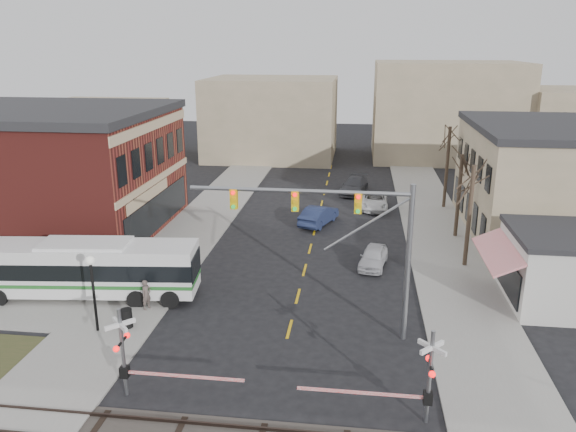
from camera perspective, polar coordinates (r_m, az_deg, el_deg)
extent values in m
plane|color=black|center=(28.03, -0.38, -13.37)|extent=(160.00, 160.00, 0.00)
cube|color=gray|center=(47.88, -8.48, -0.23)|extent=(5.00, 60.00, 0.12)
cube|color=gray|center=(46.57, 14.66, -1.12)|extent=(5.00, 60.00, 0.12)
cube|color=#2D231E|center=(22.99, -2.54, -20.78)|extent=(160.00, 0.08, 0.14)
cube|color=tan|center=(43.85, -13.21, 3.62)|extent=(0.10, 15.00, 0.50)
cube|color=tan|center=(43.10, -13.59, 8.93)|extent=(0.10, 15.00, 0.70)
cube|color=black|center=(44.48, -12.99, 0.49)|extent=(0.08, 13.00, 2.60)
cube|color=red|center=(33.85, 20.47, -3.36)|extent=(1.68, 6.00, 0.87)
cylinder|color=#382B21|center=(38.19, 17.93, -0.02)|extent=(0.28, 0.28, 6.75)
cylinder|color=#382B21|center=(43.98, 16.95, 1.98)|extent=(0.28, 0.28, 6.30)
cylinder|color=#382B21|center=(51.60, 15.84, 4.77)|extent=(0.28, 0.28, 7.20)
cube|color=silver|center=(34.47, -19.71, -4.96)|extent=(12.77, 3.99, 2.79)
cube|color=black|center=(34.40, -19.75, -4.66)|extent=(12.81, 4.03, 0.94)
cube|color=#216524|center=(34.70, -19.61, -5.95)|extent=(12.81, 4.03, 0.21)
cylinder|color=black|center=(34.97, -19.50, -6.97)|extent=(1.32, 2.81, 1.05)
cylinder|color=gray|center=(27.81, 12.08, -4.84)|extent=(0.28, 0.28, 8.00)
cylinder|color=gray|center=(26.74, 1.12, 2.56)|extent=(10.64, 0.20, 0.20)
cube|color=gold|center=(26.73, 7.14, 1.31)|extent=(0.35, 0.30, 1.00)
cube|color=gold|center=(26.89, 0.73, 1.54)|extent=(0.35, 0.30, 1.00)
cube|color=gold|center=(27.38, -5.52, 1.75)|extent=(0.35, 0.30, 1.00)
cylinder|color=gray|center=(24.81, -16.44, -13.18)|extent=(0.16, 0.16, 4.00)
cube|color=silver|center=(24.20, -16.70, -10.51)|extent=(1.00, 1.00, 0.18)
cube|color=silver|center=(24.20, -16.70, -10.51)|extent=(1.00, 1.00, 0.18)
sphere|color=#FF0C0C|center=(24.14, -17.06, -12.78)|extent=(0.26, 0.26, 0.26)
sphere|color=#FF0C0C|center=(25.01, -16.03, -11.57)|extent=(0.26, 0.26, 0.26)
cube|color=black|center=(25.27, -16.26, -14.94)|extent=(0.35, 0.35, 0.50)
cube|color=#FF0C0C|center=(24.43, -10.43, -15.71)|extent=(5.00, 0.10, 0.10)
cylinder|color=gray|center=(22.98, 14.18, -15.62)|extent=(0.16, 0.16, 4.00)
cube|color=silver|center=(22.31, 14.43, -12.81)|extent=(1.00, 1.00, 0.18)
cube|color=silver|center=(22.31, 14.43, -12.81)|extent=(1.00, 1.00, 0.18)
sphere|color=#FF0C0C|center=(22.25, 14.44, -15.30)|extent=(0.26, 0.26, 0.26)
sphere|color=#FF0C0C|center=(23.18, 14.12, -13.85)|extent=(0.26, 0.26, 0.26)
cube|color=black|center=(23.47, 14.01, -17.47)|extent=(0.35, 0.35, 0.50)
cube|color=#FF0C0C|center=(23.28, 7.35, -17.37)|extent=(5.00, 0.10, 0.10)
cylinder|color=black|center=(30.20, -19.09, -7.82)|extent=(0.14, 0.14, 3.70)
sphere|color=silver|center=(29.45, -19.46, -4.28)|extent=(0.44, 0.44, 0.44)
cylinder|color=black|center=(30.65, -16.07, -9.94)|extent=(0.60, 0.60, 1.00)
imported|color=#B6B6BB|center=(37.69, 8.66, -4.13)|extent=(2.25, 4.17, 1.35)
imported|color=#1B2444|center=(45.86, 3.14, 0.09)|extent=(3.15, 5.02, 1.56)
imported|color=silver|center=(50.79, 8.78, 1.51)|extent=(2.42, 5.02, 1.38)
imported|color=#434448|center=(55.79, 6.73, 3.08)|extent=(3.06, 5.47, 1.50)
imported|color=#544843|center=(32.16, -14.19, -7.76)|extent=(0.63, 0.73, 1.71)
imported|color=#323958|center=(36.19, -15.28, -4.81)|extent=(1.15, 1.16, 1.89)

